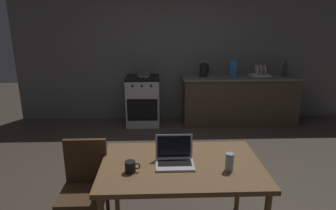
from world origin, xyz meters
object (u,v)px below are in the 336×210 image
Objects in this scene: coffee_mug at (130,167)px; dish_rack at (260,73)px; dining_table at (181,170)px; frying_pan at (144,76)px; electric_kettle at (204,70)px; bottle at (285,69)px; stove_oven at (143,101)px; drinking_glass at (229,162)px; cereal_box at (233,68)px; chair at (85,183)px; laptop at (175,159)px.

dish_rack is at bearing 56.27° from coffee_mug.
dining_table is 3.34× the size of frying_pan.
electric_kettle reaches higher than dining_table.
bottle is 2.28× the size of coffee_mug.
stove_oven is at bearing 98.70° from dining_table.
stove_oven reaches higher than drinking_glass.
drinking_glass is at bearing -94.98° from electric_kettle.
electric_kettle is 0.86× the size of bottle.
frying_pan is (-2.59, 0.02, -0.11)m from bottle.
frying_pan is 1.65m from cereal_box.
electric_kettle is 1.95× the size of coffee_mug.
drinking_glass is at bearing -112.67° from dish_rack.
dining_table is 4.78× the size of bottle.
dish_rack is at bearing 0.07° from stove_oven.
coffee_mug is at bearing -123.73° from dish_rack.
dining_table is at bearing 160.50° from drinking_glass.
chair is (-0.85, 0.09, -0.16)m from dining_table.
dish_rack is at bearing -2.25° from cereal_box.
laptop is (0.79, -0.09, 0.27)m from chair.
cereal_box is at bearing 68.70° from dining_table.
drinking_glass is (0.84, -3.18, 0.37)m from stove_oven.
drinking_glass is 3.46m from dish_rack.
bottle is 0.95m from cereal_box.
drinking_glass is 3.32m from cereal_box.
chair is at bearing 169.80° from drinking_glass.
cereal_box reaches higher than chair.
chair is 3.19× the size of cereal_box.
stove_oven is at bearing 101.33° from chair.
drinking_glass is (0.79, -0.00, 0.03)m from coffee_mug.
dish_rack is (-0.44, 0.05, -0.09)m from bottle.
coffee_mug is at bearing -162.94° from dining_table.
dining_table is 4.86× the size of cereal_box.
drinking_glass is (0.82, -3.16, -0.11)m from frying_pan.
stove_oven is 0.66× the size of dining_table.
dish_rack is (2.15, 0.03, 0.02)m from frying_pan.
coffee_mug is at bearing -116.78° from cereal_box.
electric_kettle is (1.50, 2.97, 0.50)m from chair.
laptop reaches higher than drinking_glass.
chair is (-0.38, -2.96, 0.07)m from stove_oven.
laptop is at bearing -120.03° from dish_rack.
cereal_box is (1.62, 3.20, 0.25)m from coffee_mug.
dining_table is at bearing 17.06° from coffee_mug.
coffee_mug is at bearing -129.27° from bottle.
electric_kettle is at bearing 178.08° from bottle.
bottle is (2.14, 3.00, 0.36)m from dining_table.
laptop is at bearing -82.72° from frying_pan.
dish_rack is (0.51, -0.02, -0.09)m from cereal_box.
chair is 2.99m from frying_pan.
electric_kettle is (1.12, 0.00, 0.57)m from stove_oven.
bottle is at bearing 62.95° from chair.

